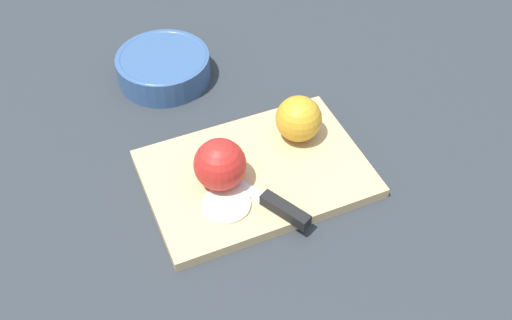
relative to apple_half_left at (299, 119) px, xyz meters
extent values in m
plane|color=#282D33|center=(0.08, 0.04, -0.05)|extent=(4.00, 4.00, 0.00)
cube|color=tan|center=(0.08, 0.04, -0.04)|extent=(0.32, 0.23, 0.02)
sphere|color=gold|center=(0.00, 0.00, 0.00)|extent=(0.07, 0.07, 0.07)
cylinder|color=#EFE5C6|center=(0.00, 0.00, 0.00)|extent=(0.04, 0.05, 0.06)
sphere|color=red|center=(0.13, 0.05, 0.00)|extent=(0.07, 0.07, 0.07)
cylinder|color=#EFE5C6|center=(0.13, 0.06, 0.00)|extent=(0.07, 0.01, 0.07)
cube|color=silver|center=(0.11, 0.06, -0.03)|extent=(0.06, 0.09, 0.00)
cube|color=black|center=(0.07, 0.13, -0.03)|extent=(0.05, 0.07, 0.02)
cylinder|color=#EFE5C6|center=(0.14, 0.09, -0.03)|extent=(0.06, 0.06, 0.01)
cylinder|color=#33517F|center=(0.15, -0.22, -0.03)|extent=(0.15, 0.15, 0.05)
torus|color=#33517F|center=(0.15, -0.22, -0.01)|extent=(0.15, 0.15, 0.01)
camera|label=1|loc=(0.27, 0.58, 0.59)|focal=42.00mm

